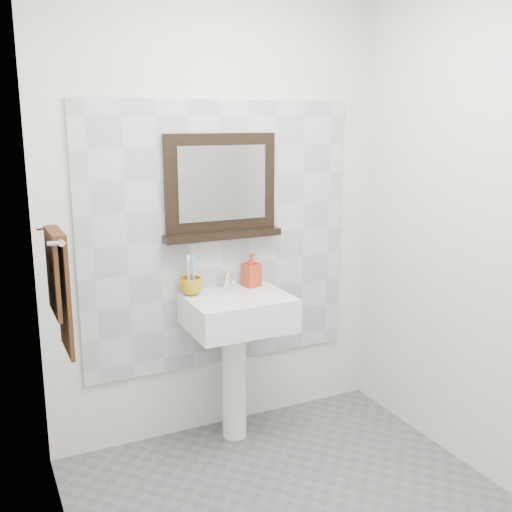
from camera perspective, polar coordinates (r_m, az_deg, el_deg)
The scene contains 11 objects.
back_wall at distance 3.38m, azimuth -3.51°, elevation 3.57°, with size 2.00×0.01×2.50m, color silver.
left_wall at distance 2.08m, azimuth -17.65°, elevation -2.90°, with size 0.01×2.20×2.50m, color silver.
right_wall at distance 3.06m, azimuth 22.53°, elevation 1.64°, with size 0.01×2.20×2.50m, color silver.
splashback at distance 3.39m, azimuth -3.41°, elevation 1.87°, with size 1.60×0.02×1.50m, color #AFB9BE.
pedestal_sink at distance 3.32m, azimuth -1.82°, elevation -6.80°, with size 0.55×0.44×0.96m.
toothbrush_cup at distance 3.28m, azimuth -6.19°, elevation -2.87°, with size 0.12×0.12×0.10m, color #B28515.
toothbrushes at distance 3.26m, azimuth -6.18°, elevation -1.60°, with size 0.05×0.04×0.21m.
soap_dispenser at distance 3.42m, azimuth -0.44°, elevation -1.30°, with size 0.09×0.09×0.19m, color #AD1414.
framed_mirror at distance 3.32m, azimuth -3.37°, elevation 6.39°, with size 0.68×0.11×0.58m.
towel_bar at distance 2.70m, azimuth -18.69°, elevation 1.91°, with size 0.07×0.40×0.03m.
hand_towel at distance 2.74m, azimuth -18.23°, elevation -2.39°, with size 0.06×0.30×0.55m.
Camera 1 is at (-1.26, -1.99, 1.79)m, focal length 42.00 mm.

